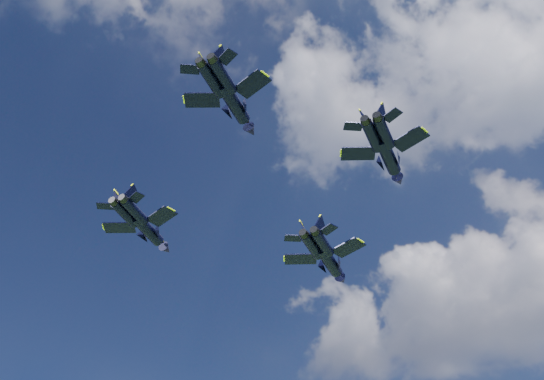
{
  "coord_description": "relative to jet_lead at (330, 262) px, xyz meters",
  "views": [
    {
      "loc": [
        38.89,
        -57.13,
        3.19
      ],
      "look_at": [
        4.32,
        2.02,
        58.66
      ],
      "focal_mm": 45.0,
      "sensor_mm": 36.0,
      "label": 1
    }
  ],
  "objects": [
    {
      "name": "jet_lead",
      "position": [
        0.0,
        0.0,
        0.0
      ],
      "size": [
        12.51,
        16.2,
        3.85
      ],
      "rotation": [
        0.0,
        0.0,
        0.12
      ],
      "color": "black"
    },
    {
      "name": "jet_right",
      "position": [
        16.14,
        -15.97,
        1.04
      ],
      "size": [
        11.11,
        14.42,
        3.43
      ],
      "rotation": [
        0.0,
        0.0,
        0.12
      ],
      "color": "black"
    },
    {
      "name": "jet_left",
      "position": [
        -18.49,
        -19.32,
        0.37
      ],
      "size": [
        11.4,
        14.83,
        3.52
      ],
      "rotation": [
        0.0,
        0.0,
        0.13
      ],
      "color": "black"
    },
    {
      "name": "jet_slot",
      "position": [
        4.21,
        -32.53,
        1.73
      ],
      "size": [
        10.66,
        13.87,
        3.29
      ],
      "rotation": [
        0.0,
        0.0,
        0.13
      ],
      "color": "black"
    }
  ]
}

